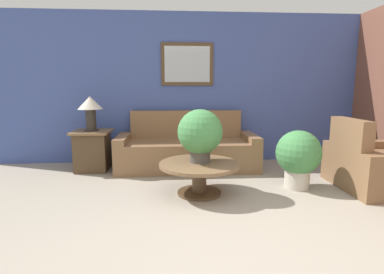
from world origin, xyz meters
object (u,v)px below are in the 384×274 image
(potted_plant_floor, at_px, (298,156))
(armchair, at_px, (376,167))
(couch_main, at_px, (187,150))
(potted_plant_on_table, at_px, (200,133))
(side_table, at_px, (93,150))
(coffee_table, at_px, (199,171))
(table_lamp, at_px, (90,107))

(potted_plant_floor, bearing_deg, armchair, -5.51)
(couch_main, xyz_separation_m, potted_plant_on_table, (0.10, -1.22, 0.47))
(side_table, bearing_deg, couch_main, 1.43)
(couch_main, bearing_deg, coffee_table, -86.08)
(armchair, xyz_separation_m, side_table, (-3.95, 1.18, 0.04))
(couch_main, bearing_deg, potted_plant_floor, -38.51)
(armchair, distance_m, table_lamp, 4.18)
(armchair, height_order, potted_plant_floor, armchair)
(armchair, xyz_separation_m, table_lamp, (-3.95, 1.18, 0.73))
(couch_main, distance_m, coffee_table, 1.26)
(couch_main, distance_m, potted_plant_floor, 1.80)
(couch_main, relative_size, coffee_table, 2.26)
(table_lamp, distance_m, potted_plant_on_table, 2.02)
(potted_plant_on_table, bearing_deg, armchair, -0.02)
(couch_main, relative_size, side_table, 3.51)
(couch_main, distance_m, side_table, 1.53)
(coffee_table, height_order, side_table, side_table)
(side_table, xyz_separation_m, table_lamp, (0.00, 0.00, 0.70))
(coffee_table, distance_m, side_table, 2.02)
(armchair, height_order, table_lamp, table_lamp)
(side_table, height_order, potted_plant_floor, potted_plant_floor)
(armchair, height_order, side_table, armchair)
(coffee_table, distance_m, potted_plant_floor, 1.34)
(coffee_table, bearing_deg, potted_plant_on_table, 75.06)
(potted_plant_on_table, bearing_deg, table_lamp, 144.06)
(couch_main, xyz_separation_m, coffee_table, (0.09, -1.26, -0.01))
(armchair, relative_size, potted_plant_floor, 1.43)
(table_lamp, bearing_deg, potted_plant_floor, -20.23)
(armchair, distance_m, coffee_table, 2.33)
(side_table, distance_m, potted_plant_floor, 3.13)
(table_lamp, height_order, potted_plant_on_table, table_lamp)
(coffee_table, bearing_deg, side_table, 142.86)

